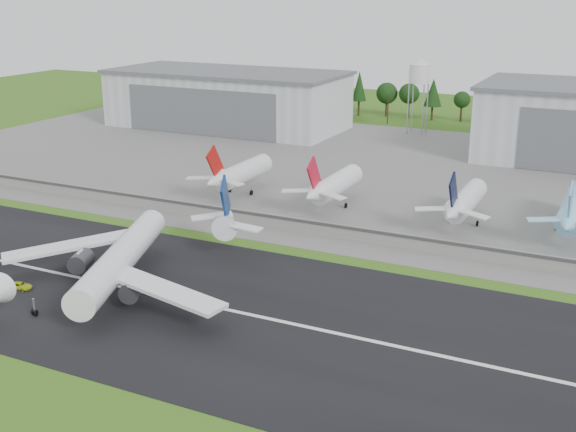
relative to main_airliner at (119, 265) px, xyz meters
The scene contains 15 objects.
ground 16.71m from the main_airliner, 36.90° to the right, with size 600.00×600.00×0.00m, color #2A5514.
runway 13.67m from the main_airliner, ahead, with size 320.00×60.00×0.10m, color black.
runway_centerline 13.65m from the main_airliner, ahead, with size 220.00×1.00×0.02m, color white.
apron 111.25m from the main_airliner, 83.40° to the left, with size 320.00×150.00×0.10m, color slate.
blast_fence 47.26m from the main_airliner, 74.28° to the left, with size 240.00×0.61×3.50m.
hangar_west 169.38m from the main_airliner, 113.40° to the left, with size 97.00×44.00×23.20m.
water_tower 176.68m from the main_airliner, 87.46° to the left, with size 8.40×8.40×29.40m.
utility_poles 190.90m from the main_airliner, 86.16° to the left, with size 230.00×3.00×12.00m, color black, non-canonical shape.
treeline 205.86m from the main_airliner, 86.44° to the left, with size 320.00×16.00×22.00m, color black, non-canonical shape.
main_airliner is the anchor object (origin of this frame).
ground_vehicle 19.78m from the main_airliner, 152.96° to the right, with size 2.10×4.56×1.27m, color #BDCF18.
parked_jet_red_a 68.06m from the main_airliner, 100.19° to the left, with size 7.36×31.29×16.70m.
parked_jet_red_b 68.94m from the main_airliner, 76.28° to the left, with size 7.36×31.29×16.62m.
parked_jet_navy 84.03m from the main_airliner, 52.82° to the left, with size 7.36×31.29×16.51m.
parked_jet_skyblue 104.30m from the main_airliner, 43.65° to the left, with size 7.36×37.29×16.83m.
Camera 1 is at (72.77, -92.44, 55.99)m, focal length 45.00 mm.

